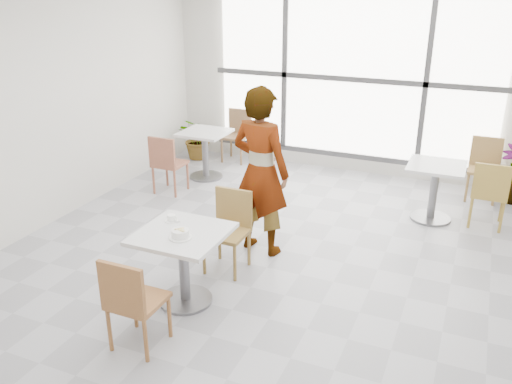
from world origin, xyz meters
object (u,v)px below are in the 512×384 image
at_px(chair_near, 131,299).
at_px(bg_table_left, 205,148).
at_px(coffee_cup, 172,218).
at_px(bg_chair_left_near, 167,161).
at_px(bg_table_right, 434,184).
at_px(plant_left, 199,139).
at_px(oatmeal_bowl, 180,234).
at_px(person, 261,172).
at_px(main_table, 183,254).
at_px(bg_chair_right_near, 490,190).
at_px(bg_chair_right_far, 484,164).
at_px(bg_chair_left_far, 238,131).
at_px(chair_far, 230,224).

relative_size(chair_near, bg_table_left, 1.16).
relative_size(coffee_cup, bg_chair_left_near, 0.18).
distance_m(bg_table_right, plant_left, 4.14).
distance_m(oatmeal_bowl, bg_table_left, 3.65).
bearing_deg(person, main_table, 89.30).
xyz_separation_m(bg_chair_right_near, bg_chair_right_far, (-0.09, 1.06, 0.00)).
bearing_deg(bg_table_right, chair_near, -118.00).
relative_size(main_table, bg_table_left, 1.07).
height_order(main_table, bg_chair_left_far, bg_chair_left_far).
distance_m(chair_near, plant_left, 5.18).
xyz_separation_m(chair_near, chair_far, (0.12, 1.60, 0.00)).
height_order(chair_near, bg_table_left, chair_near).
bearing_deg(plant_left, bg_table_left, -55.16).
height_order(main_table, bg_table_right, same).
bearing_deg(oatmeal_bowl, bg_chair_left_far, 108.66).
bearing_deg(main_table, bg_chair_left_far, 108.50).
relative_size(person, bg_chair_right_far, 2.20).
bearing_deg(bg_chair_right_near, person, 35.04).
relative_size(bg_table_left, bg_chair_right_far, 0.86).
height_order(bg_table_left, bg_chair_right_near, bg_chair_right_near).
bearing_deg(bg_table_right, person, -136.12).
xyz_separation_m(bg_chair_left_near, bg_chair_right_far, (4.21, 1.65, 0.00)).
relative_size(chair_far, bg_chair_left_far, 1.00).
height_order(oatmeal_bowl, bg_chair_right_far, bg_chair_right_far).
height_order(person, bg_chair_left_near, person).
distance_m(bg_chair_left_near, bg_chair_left_far, 1.86).
relative_size(main_table, person, 0.42).
distance_m(bg_chair_right_far, plant_left, 4.58).
distance_m(chair_far, bg_chair_right_far, 4.03).
distance_m(coffee_cup, bg_chair_left_far, 4.22).
bearing_deg(bg_chair_left_near, chair_far, 138.62).
relative_size(chair_far, bg_chair_left_near, 1.00).
relative_size(bg_table_left, plant_left, 1.04).
xyz_separation_m(chair_near, person, (0.27, 2.09, 0.45)).
bearing_deg(bg_table_left, bg_chair_right_far, 11.67).
distance_m(chair_far, plant_left, 3.83).
relative_size(bg_chair_left_near, bg_chair_right_near, 1.00).
height_order(oatmeal_bowl, coffee_cup, oatmeal_bowl).
relative_size(coffee_cup, bg_table_left, 0.21).
distance_m(bg_table_left, bg_chair_left_far, 1.02).
bearing_deg(oatmeal_bowl, bg_table_left, 115.05).
xyz_separation_m(bg_table_left, bg_chair_left_far, (0.08, 1.02, 0.01)).
bearing_deg(coffee_cup, bg_chair_right_far, 54.49).
bearing_deg(main_table, bg_chair_left_near, 125.34).
distance_m(person, plant_left, 3.58).
xyz_separation_m(person, bg_chair_right_far, (2.29, 2.72, -0.45)).
xyz_separation_m(bg_chair_left_far, bg_chair_right_near, (4.03, -1.25, 0.00)).
xyz_separation_m(main_table, oatmeal_bowl, (0.05, -0.11, 0.27)).
bearing_deg(bg_table_right, bg_chair_right_near, 0.88).
bearing_deg(person, bg_chair_right_near, -134.73).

